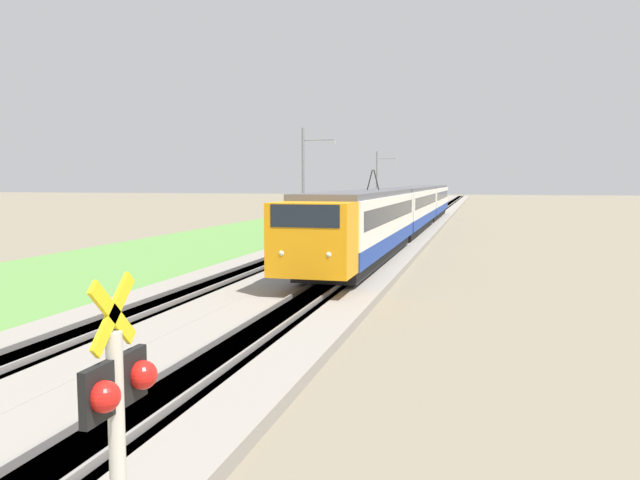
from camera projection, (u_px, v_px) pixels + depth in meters
ballast_main at (361, 229)px, 53.75m from camera, size 240.00×4.40×0.30m
ballast_adjacent at (413, 230)px, 52.64m from camera, size 240.00×4.40×0.30m
track_main at (361, 229)px, 53.74m from camera, size 240.00×1.57×0.45m
track_adjacent at (413, 230)px, 52.64m from camera, size 240.00×1.57×0.45m
grass_verge at (287, 229)px, 55.45m from camera, size 240.00×13.98×0.12m
passenger_train at (408, 206)px, 49.21m from camera, size 58.91×2.99×4.88m
catenary_mast_mid at (304, 181)px, 46.48m from camera, size 0.22×2.56×8.20m
catenary_mast_far at (377, 182)px, 78.70m from camera, size 0.22×2.56×7.99m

